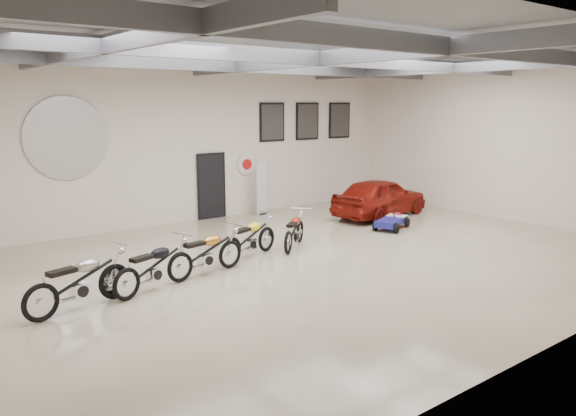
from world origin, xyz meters
TOP-DOWN VIEW (x-y plane):
  - floor at (0.00, 0.00)m, footprint 16.00×12.00m
  - ceiling at (0.00, 0.00)m, footprint 16.00×12.00m
  - back_wall at (0.00, 6.00)m, footprint 16.00×0.02m
  - right_wall at (8.00, 0.00)m, footprint 0.02×12.00m
  - ceiling_beams at (0.00, 0.00)m, footprint 15.80×11.80m
  - door at (0.50, 5.95)m, footprint 0.92×0.08m
  - logo_plaque at (-4.00, 5.95)m, footprint 2.30×0.06m
  - poster_left at (3.00, 5.96)m, footprint 1.05×0.08m
  - poster_mid at (4.60, 5.96)m, footprint 1.05×0.08m
  - poster_right at (6.20, 5.96)m, footprint 1.05×0.08m
  - oil_sign at (1.90, 5.95)m, footprint 0.72×0.10m
  - banner_stand at (2.21, 5.50)m, footprint 0.53×0.31m
  - motorcycle_silver at (-5.67, 0.15)m, footprint 2.24×1.18m
  - motorcycle_black at (-4.14, 0.30)m, footprint 2.10×1.21m
  - motorcycle_gold at (-2.77, 0.59)m, footprint 2.09×0.95m
  - motorcycle_yellow at (-1.19, 1.20)m, footprint 2.06×1.19m
  - motorcycle_red at (0.23, 1.24)m, footprint 1.80×1.57m
  - go_kart at (4.09, 1.24)m, footprint 1.83×1.31m
  - vintage_car at (5.11, 2.74)m, footprint 2.10×4.05m

SIDE VIEW (x-z plane):
  - floor at x=0.00m, z-range -0.01..0.01m
  - go_kart at x=4.09m, z-range 0.00..0.60m
  - motorcycle_red at x=0.23m, z-range 0.00..0.95m
  - motorcycle_yellow at x=-1.19m, z-range 0.00..1.02m
  - motorcycle_black at x=-4.14m, z-range 0.00..1.04m
  - motorcycle_gold at x=-2.77m, z-range 0.00..1.05m
  - motorcycle_silver at x=-5.67m, z-range 0.00..1.12m
  - vintage_car at x=5.11m, z-range 0.00..1.32m
  - banner_stand at x=2.21m, z-range 0.00..1.82m
  - door at x=0.50m, z-range 0.00..2.10m
  - oil_sign at x=1.90m, z-range 1.34..2.06m
  - back_wall at x=0.00m, z-range 0.00..5.00m
  - right_wall at x=8.00m, z-range 0.00..5.00m
  - logo_plaque at x=-4.00m, z-range 2.22..3.38m
  - poster_left at x=3.00m, z-range 2.42..3.78m
  - poster_mid at x=4.60m, z-range 2.42..3.78m
  - poster_right at x=6.20m, z-range 2.42..3.78m
  - ceiling_beams at x=0.00m, z-range 4.59..4.91m
  - ceiling at x=0.00m, z-range 5.00..5.00m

